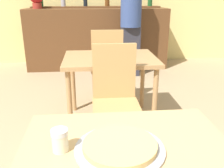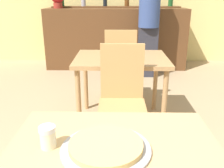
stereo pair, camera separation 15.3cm
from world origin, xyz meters
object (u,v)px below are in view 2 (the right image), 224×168
Objects in this scene: cheese_shaker at (48,137)px; person_standing at (149,20)px; chair_far_side_back at (120,62)px; pizza_tray at (106,147)px; chair_far_side_front at (122,93)px.

cheese_shaker is 0.06× the size of person_standing.
chair_far_side_back is at bearing 80.88° from cheese_shaker.
pizza_tray is at bearing -4.38° from cheese_shaker.
pizza_tray is 3.87× the size of cheese_shaker.
person_standing is at bearing 75.87° from cheese_shaker.
pizza_tray is at bearing -99.91° from person_standing.
chair_far_side_front and chair_far_side_back have the same top height.
person_standing is at bearing -113.01° from chair_far_side_back.
pizza_tray is (-0.10, -1.11, 0.20)m from chair_far_side_front.
person_standing reaches higher than cheese_shaker.
chair_far_side_front is at bearing 85.09° from pizza_tray.
chair_far_side_front is 1.00× the size of chair_far_side_back.
person_standing is (0.82, 3.26, 0.18)m from cheese_shaker.
chair_far_side_back is 0.54× the size of person_standing.
chair_far_side_front is 1.17m from cheese_shaker.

